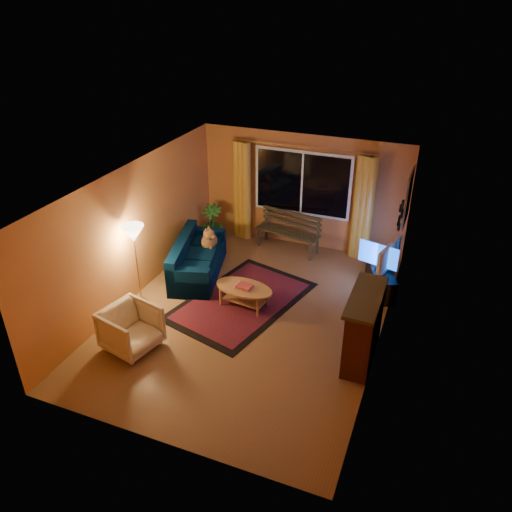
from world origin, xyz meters
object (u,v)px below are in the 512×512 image
at_px(bench, 287,241).
at_px(tv_console, 380,279).
at_px(sofa, 198,258).
at_px(armchair, 131,327).
at_px(floor_lamp, 137,266).
at_px(coffee_table, 244,296).

height_order(bench, tv_console, tv_console).
height_order(sofa, armchair, armchair).
height_order(armchair, tv_console, armchair).
distance_m(floor_lamp, tv_console, 4.53).
height_order(sofa, tv_console, sofa).
height_order(armchair, coffee_table, armchair).
distance_m(bench, coffee_table, 2.36).
distance_m(armchair, coffee_table, 2.14).
xyz_separation_m(sofa, tv_console, (3.50, 0.75, -0.15)).
xyz_separation_m(coffee_table, tv_console, (2.21, 1.44, 0.04)).
distance_m(coffee_table, tv_console, 2.64).
bearing_deg(sofa, tv_console, -3.09).
distance_m(sofa, coffee_table, 1.47).
bearing_deg(floor_lamp, sofa, 68.98).
distance_m(sofa, floor_lamp, 1.46).
height_order(floor_lamp, coffee_table, floor_lamp).
relative_size(floor_lamp, tv_console, 1.40).
bearing_deg(tv_console, floor_lamp, -172.60).
relative_size(sofa, tv_console, 1.68).
xyz_separation_m(bench, coffee_table, (-0.04, -2.36, -0.01)).
relative_size(sofa, armchair, 2.36).
xyz_separation_m(armchair, tv_console, (3.42, 3.20, -0.17)).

